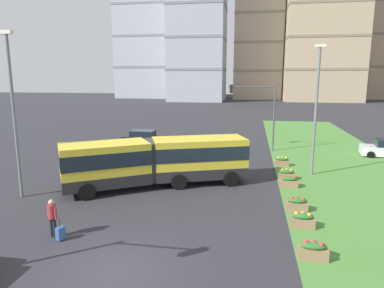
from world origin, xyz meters
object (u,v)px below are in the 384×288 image
Objects in this scene: traffic_light_far_right at (259,106)px; apartment_tower_west at (147,23)px; rolling_suitcase at (60,233)px; flower_planter_5 at (282,161)px; articulated_bus at (157,161)px; car_black_sedan at (144,138)px; flower_planter_3 at (289,181)px; streetlight_median at (316,106)px; apartment_tower_centre at (259,31)px; flower_planter_1 at (302,220)px; flower_planter_4 at (286,174)px; flower_planter_0 at (313,250)px; apartment_tower_eastcentre at (325,9)px; streetlight_left at (14,109)px; pedestrian_crossing at (52,216)px; flower_planter_2 at (297,204)px; apartment_tower_westcentre at (198,8)px.

apartment_tower_west is at bearing 113.30° from traffic_light_far_right.
rolling_suitcase reaches higher than flower_planter_5.
car_black_sedan is (-4.89, 12.66, -0.90)m from articulated_bus.
traffic_light_far_right is at bearing 99.36° from flower_planter_3.
car_black_sedan is 0.48× the size of streetlight_median.
rolling_suitcase is 0.02× the size of apartment_tower_centre.
flower_planter_5 is (0.00, 11.49, 0.00)m from flower_planter_1.
flower_planter_4 is (0.00, 7.75, 0.00)m from flower_planter_1.
flower_planter_5 is at bearing -89.37° from apartment_tower_centre.
flower_planter_0 is at bearing -98.87° from streetlight_median.
flower_planter_3 is 1.00× the size of flower_planter_4.
streetlight_median reaches higher than flower_planter_3.
flower_planter_0 is at bearing -100.12° from apartment_tower_eastcentre.
flower_planter_4 is 0.12× the size of streetlight_left.
traffic_light_far_right is at bearing 115.43° from streetlight_median.
car_black_sedan is at bearing 138.60° from flower_planter_3.
pedestrian_crossing is 17.97m from flower_planter_5.
apartment_tower_eastcentre is (17.04, 90.46, 25.37)m from flower_planter_2.
flower_planter_0 is at bearing -57.33° from car_black_sedan.
flower_planter_0 is at bearing -43.70° from articulated_bus.
streetlight_left is 86.25m from apartment_tower_westcentre.
apartment_tower_centre reaches higher than flower_planter_3.
streetlight_left is 0.20× the size of apartment_tower_west.
flower_planter_0 is at bearing -90.00° from flower_planter_2.
car_black_sedan reaches higher than flower_planter_3.
articulated_bus reaches higher than flower_planter_5.
flower_planter_0 is 0.03× the size of apartment_tower_centre.
streetlight_left is at bearing -77.56° from apartment_tower_west.
rolling_suitcase is 0.88× the size of flower_planter_2.
flower_planter_2 is at bearing 25.78° from rolling_suitcase.
streetlight_left is at bearing 138.00° from rolling_suitcase.
rolling_suitcase is at bearing -42.00° from streetlight_left.
articulated_bus is 84.49m from apartment_tower_westcentre.
flower_planter_3 is 91.72m from apartment_tower_eastcentre.
car_black_sedan is at bearing -98.61° from apartment_tower_centre.
apartment_tower_west is at bearing 172.98° from apartment_tower_eastcentre.
streetlight_median reaches higher than articulated_bus.
flower_planter_5 is (0.00, 14.38, 0.00)m from flower_planter_0.
flower_planter_4 is 93.32m from apartment_tower_centre.
rolling_suitcase is 0.11× the size of streetlight_median.
car_black_sedan is at bearing 96.42° from pedestrian_crossing.
apartment_tower_westcentre reaches higher than streetlight_median.
flower_planter_3 is at bearing 90.00° from flower_planter_1.
traffic_light_far_right is 0.66× the size of streetlight_left.
apartment_tower_centre is (17.31, 13.34, -4.81)m from apartment_tower_westcentre.
apartment_tower_eastcentre reaches higher than rolling_suitcase.
flower_planter_4 is at bearing -101.36° from apartment_tower_eastcentre.
flower_planter_4 is at bearing 45.66° from rolling_suitcase.
articulated_bus is 0.24× the size of apartment_tower_west.
apartment_tower_west is (-37.19, 91.47, 23.70)m from flower_planter_4.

